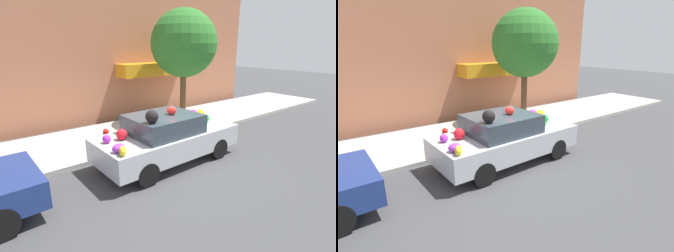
{
  "view_description": "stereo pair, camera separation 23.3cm",
  "coord_description": "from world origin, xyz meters",
  "views": [
    {
      "loc": [
        -4.29,
        -5.49,
        3.22
      ],
      "look_at": [
        0.0,
        -0.01,
        1.06
      ],
      "focal_mm": 28.0,
      "sensor_mm": 36.0,
      "label": 1
    },
    {
      "loc": [
        -4.11,
        -5.63,
        3.22
      ],
      "look_at": [
        0.0,
        -0.01,
        1.06
      ],
      "focal_mm": 28.0,
      "sensor_mm": 36.0,
      "label": 2
    }
  ],
  "objects": [
    {
      "name": "ground_plane",
      "position": [
        0.0,
        0.0,
        0.0
      ],
      "size": [
        60.0,
        60.0,
        0.0
      ],
      "primitive_type": "plane",
      "color": "#424244"
    },
    {
      "name": "fire_hydrant",
      "position": [
        -1.18,
        1.51,
        0.47
      ],
      "size": [
        0.2,
        0.2,
        0.7
      ],
      "color": "red",
      "rests_on": "sidewalk_curb"
    },
    {
      "name": "sidewalk_curb",
      "position": [
        0.0,
        2.7,
        0.06
      ],
      "size": [
        24.0,
        3.2,
        0.13
      ],
      "color": "#B2ADA3",
      "rests_on": "ground"
    },
    {
      "name": "building_facade",
      "position": [
        0.13,
        4.92,
        3.19
      ],
      "size": [
        18.0,
        1.2,
        6.49
      ],
      "color": "#B26B4C",
      "rests_on": "ground"
    },
    {
      "name": "street_tree",
      "position": [
        2.73,
        2.5,
        3.26
      ],
      "size": [
        2.59,
        2.59,
        4.44
      ],
      "color": "brown",
      "rests_on": "sidewalk_curb"
    },
    {
      "name": "art_car",
      "position": [
        -0.04,
        -0.01,
        0.73
      ],
      "size": [
        4.16,
        1.86,
        1.73
      ],
      "rotation": [
        0.0,
        0.0,
        0.02
      ],
      "color": "#B7BABF",
      "rests_on": "ground"
    }
  ]
}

